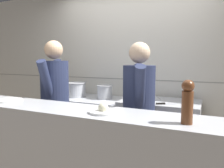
# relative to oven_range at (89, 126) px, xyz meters

# --- Properties ---
(wall_back_tiled) EXTENTS (8.00, 0.06, 2.60)m
(wall_back_tiled) POSITION_rel_oven_range_xyz_m (0.55, 0.40, 0.86)
(wall_back_tiled) COLOR silver
(wall_back_tiled) RESTS_ON ground_plane
(oven_range) EXTENTS (1.05, 0.71, 0.88)m
(oven_range) POSITION_rel_oven_range_xyz_m (0.00, 0.00, 0.00)
(oven_range) COLOR #38383D
(oven_range) RESTS_ON ground_plane
(prep_counter) EXTENTS (1.01, 0.65, 0.92)m
(prep_counter) POSITION_rel_oven_range_xyz_m (1.08, -0.00, 0.02)
(prep_counter) COLOR #B7BABF
(prep_counter) RESTS_ON ground_plane
(pass_counter) EXTENTS (2.82, 0.45, 1.03)m
(pass_counter) POSITION_rel_oven_range_xyz_m (0.53, -1.26, 0.07)
(pass_counter) COLOR #B7BABF
(pass_counter) RESTS_ON ground_plane
(stock_pot) EXTENTS (0.35, 0.35, 0.22)m
(stock_pot) POSITION_rel_oven_range_xyz_m (-0.26, 0.01, 0.56)
(stock_pot) COLOR #B7BABF
(stock_pot) RESTS_ON oven_range
(sauce_pot) EXTENTS (0.24, 0.24, 0.20)m
(sauce_pot) POSITION_rel_oven_range_xyz_m (0.25, 0.04, 0.54)
(sauce_pot) COLOR #B7BABF
(sauce_pot) RESTS_ON oven_range
(mixing_bowl_steel) EXTENTS (0.22, 0.22, 0.07)m
(mixing_bowl_steel) POSITION_rel_oven_range_xyz_m (0.96, 0.08, 0.51)
(mixing_bowl_steel) COLOR #B7BABF
(mixing_bowl_steel) RESTS_ON prep_counter
(chefs_knife) EXTENTS (0.35, 0.22, 0.02)m
(chefs_knife) POSITION_rel_oven_range_xyz_m (1.22, -0.17, 0.48)
(chefs_knife) COLOR #B7BABF
(chefs_knife) RESTS_ON prep_counter
(plated_dish_main) EXTENTS (0.28, 0.28, 0.02)m
(plated_dish_main) POSITION_rel_oven_range_xyz_m (-0.22, -1.26, 0.60)
(plated_dish_main) COLOR white
(plated_dish_main) RESTS_ON pass_counter
(plated_dish_appetiser) EXTENTS (0.24, 0.24, 0.08)m
(plated_dish_appetiser) POSITION_rel_oven_range_xyz_m (0.89, -1.29, 0.61)
(plated_dish_appetiser) COLOR white
(plated_dish_appetiser) RESTS_ON pass_counter
(pepper_mill) EXTENTS (0.08, 0.08, 0.30)m
(pepper_mill) POSITION_rel_oven_range_xyz_m (1.54, -1.32, 0.75)
(pepper_mill) COLOR brown
(pepper_mill) RESTS_ON pass_counter
(chef_head_cook) EXTENTS (0.42, 0.74, 1.69)m
(chef_head_cook) POSITION_rel_oven_range_xyz_m (-0.08, -0.68, 0.50)
(chef_head_cook) COLOR black
(chef_head_cook) RESTS_ON ground_plane
(chef_sous) EXTENTS (0.43, 0.70, 1.63)m
(chef_sous) POSITION_rel_oven_range_xyz_m (1.00, -0.68, 0.47)
(chef_sous) COLOR black
(chef_sous) RESTS_ON ground_plane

